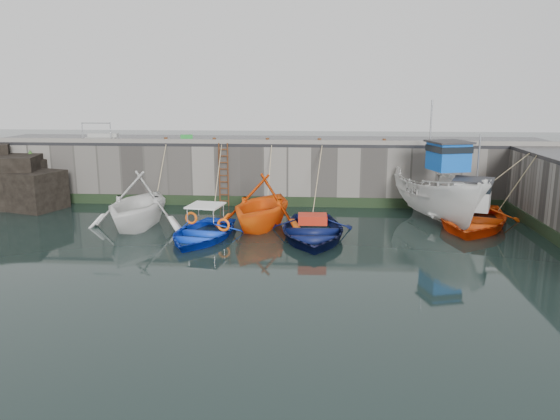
# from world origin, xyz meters

# --- Properties ---
(ground) EXTENTS (120.00, 120.00, 0.00)m
(ground) POSITION_xyz_m (0.00, 0.00, 0.00)
(ground) COLOR black
(ground) RESTS_ON ground
(quay_back) EXTENTS (30.00, 5.00, 3.00)m
(quay_back) POSITION_xyz_m (0.00, 12.50, 1.50)
(quay_back) COLOR slate
(quay_back) RESTS_ON ground
(road_back) EXTENTS (30.00, 5.00, 0.16)m
(road_back) POSITION_xyz_m (0.00, 12.50, 3.08)
(road_back) COLOR black
(road_back) RESTS_ON quay_back
(kerb_back) EXTENTS (30.00, 0.30, 0.20)m
(kerb_back) POSITION_xyz_m (0.00, 10.15, 3.26)
(kerb_back) COLOR slate
(kerb_back) RESTS_ON road_back
(algae_back) EXTENTS (30.00, 0.08, 0.50)m
(algae_back) POSITION_xyz_m (0.00, 9.96, 0.25)
(algae_back) COLOR black
(algae_back) RESTS_ON ground
(rock_outcrop) EXTENTS (5.85, 4.24, 3.41)m
(rock_outcrop) POSITION_xyz_m (-12.92, 9.11, 1.26)
(rock_outcrop) COLOR black
(rock_outcrop) RESTS_ON ground
(ladder) EXTENTS (0.51, 0.08, 3.20)m
(ladder) POSITION_xyz_m (-2.00, 9.91, 1.59)
(ladder) COLOR #3F1E0F
(ladder) RESTS_ON ground
(boat_near_white) EXTENTS (4.64, 5.31, 2.70)m
(boat_near_white) POSITION_xyz_m (-4.97, 5.40, 0.00)
(boat_near_white) COLOR white
(boat_near_white) RESTS_ON ground
(boat_near_white_rope) EXTENTS (0.04, 3.34, 3.10)m
(boat_near_white_rope) POSITION_xyz_m (-4.97, 8.95, 0.00)
(boat_near_white_rope) COLOR tan
(boat_near_white_rope) RESTS_ON ground
(boat_near_blue) EXTENTS (4.00, 5.10, 0.96)m
(boat_near_blue) POSITION_xyz_m (-1.82, 3.72, 0.00)
(boat_near_blue) COLOR #0E38D2
(boat_near_blue) RESTS_ON ground
(boat_near_blue_rope) EXTENTS (0.04, 4.59, 3.10)m
(boat_near_blue_rope) POSITION_xyz_m (-1.82, 8.11, 0.00)
(boat_near_blue_rope) COLOR tan
(boat_near_blue_rope) RESTS_ON ground
(boat_near_blacktrim) EXTENTS (5.37, 5.85, 2.60)m
(boat_near_blacktrim) POSITION_xyz_m (0.38, 5.71, 0.00)
(boat_near_blacktrim) COLOR #FA5A0D
(boat_near_blacktrim) RESTS_ON ground
(boat_near_blacktrim_rope) EXTENTS (0.04, 3.16, 3.10)m
(boat_near_blacktrim_rope) POSITION_xyz_m (0.38, 9.10, 0.00)
(boat_near_blacktrim_rope) COLOR tan
(boat_near_blacktrim_rope) RESTS_ON ground
(boat_near_navy) EXTENTS (3.98, 5.45, 1.10)m
(boat_near_navy) POSITION_xyz_m (2.58, 4.09, 0.00)
(boat_near_navy) COLOR #0A113F
(boat_near_navy) RESTS_ON ground
(boat_near_navy_rope) EXTENTS (0.04, 4.29, 3.10)m
(boat_near_navy_rope) POSITION_xyz_m (2.58, 8.29, 0.00)
(boat_near_navy_rope) COLOR tan
(boat_near_navy_rope) RESTS_ON ground
(boat_far_white) EXTENTS (4.45, 7.47, 5.71)m
(boat_far_white) POSITION_xyz_m (8.29, 7.68, 1.14)
(boat_far_white) COLOR white
(boat_far_white) RESTS_ON ground
(boat_far_orange) EXTENTS (6.04, 7.07, 4.24)m
(boat_far_orange) POSITION_xyz_m (9.48, 6.53, 0.40)
(boat_far_orange) COLOR #FF4B0D
(boat_far_orange) RESTS_ON ground
(fish_crate) EXTENTS (0.71, 0.53, 0.27)m
(fish_crate) POSITION_xyz_m (-4.36, 12.03, 3.29)
(fish_crate) COLOR #178126
(fish_crate) RESTS_ON road_back
(railing) EXTENTS (1.60, 1.05, 1.00)m
(railing) POSITION_xyz_m (-8.75, 11.25, 3.36)
(railing) COLOR #A5A8AD
(railing) RESTS_ON road_back
(bollard_a) EXTENTS (0.18, 0.18, 0.28)m
(bollard_a) POSITION_xyz_m (-5.00, 10.25, 3.30)
(bollard_a) COLOR #3F1E0F
(bollard_a) RESTS_ON road_back
(bollard_b) EXTENTS (0.18, 0.18, 0.28)m
(bollard_b) POSITION_xyz_m (-2.50, 10.25, 3.30)
(bollard_b) COLOR #3F1E0F
(bollard_b) RESTS_ON road_back
(bollard_c) EXTENTS (0.18, 0.18, 0.28)m
(bollard_c) POSITION_xyz_m (0.20, 10.25, 3.30)
(bollard_c) COLOR #3F1E0F
(bollard_c) RESTS_ON road_back
(bollard_d) EXTENTS (0.18, 0.18, 0.28)m
(bollard_d) POSITION_xyz_m (2.80, 10.25, 3.30)
(bollard_d) COLOR #3F1E0F
(bollard_d) RESTS_ON road_back
(bollard_e) EXTENTS (0.18, 0.18, 0.28)m
(bollard_e) POSITION_xyz_m (6.00, 10.25, 3.30)
(bollard_e) COLOR #3F1E0F
(bollard_e) RESTS_ON road_back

